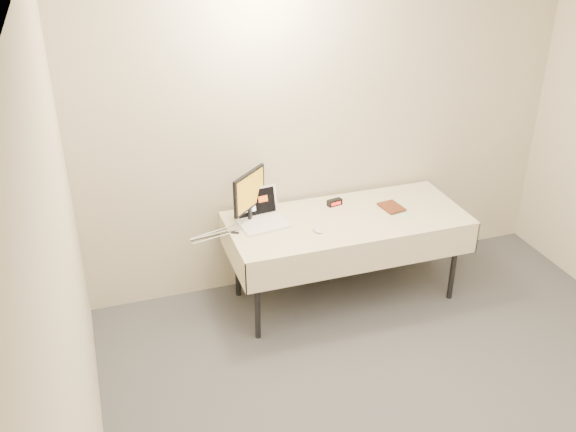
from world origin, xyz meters
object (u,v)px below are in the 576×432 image
object	(u,v)px
book	(384,199)
laptop	(261,215)
monitor	(249,193)
table	(347,224)

from	to	relation	value
book	laptop	bearing A→B (deg)	165.53
laptop	monitor	world-z (taller)	monitor
table	laptop	world-z (taller)	laptop
monitor	laptop	bearing A→B (deg)	-71.90
table	laptop	xyz separation A→B (m)	(-0.66, 0.14, 0.12)
laptop	monitor	distance (m)	0.20
table	monitor	distance (m)	0.81
laptop	monitor	bearing A→B (deg)	143.46
laptop	book	bearing A→B (deg)	-13.81
monitor	book	size ratio (longest dim) A/B	2.00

